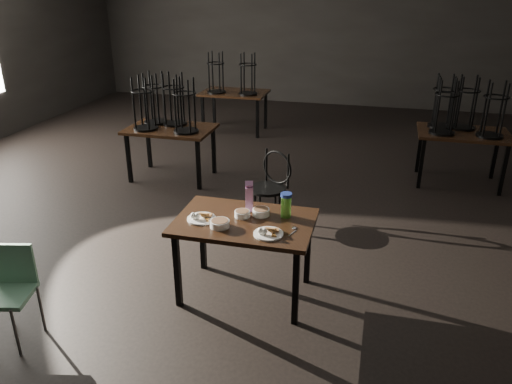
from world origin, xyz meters
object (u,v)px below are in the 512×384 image
(main_table, at_px, (245,228))
(water_bottle, at_px, (286,205))
(juice_carton, at_px, (249,197))
(bentwood_chair, at_px, (271,183))
(school_chair, at_px, (9,285))

(main_table, height_order, water_bottle, water_bottle)
(juice_carton, distance_m, bentwood_chair, 1.28)
(main_table, xyz_separation_m, bentwood_chair, (-0.09, 1.44, -0.15))
(juice_carton, xyz_separation_m, water_bottle, (0.35, -0.05, -0.02))
(main_table, relative_size, bentwood_chair, 1.36)
(main_table, distance_m, bentwood_chair, 1.45)
(main_table, bearing_deg, bentwood_chair, 93.46)
(main_table, distance_m, water_bottle, 0.42)
(water_bottle, bearing_deg, main_table, -154.15)
(water_bottle, bearing_deg, bentwood_chair, 108.12)
(main_table, relative_size, water_bottle, 5.41)
(water_bottle, bearing_deg, school_chair, -148.98)
(juice_carton, bearing_deg, water_bottle, -8.40)
(water_bottle, bearing_deg, juice_carton, 171.60)
(water_bottle, distance_m, bentwood_chair, 1.39)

